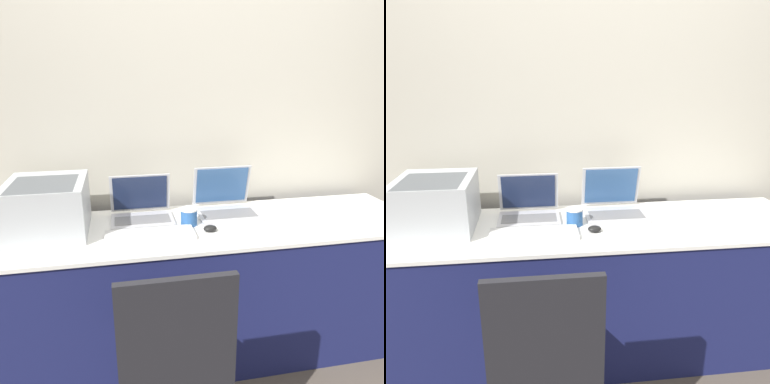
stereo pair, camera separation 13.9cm
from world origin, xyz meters
TOP-DOWN VIEW (x-y plane):
  - ground_plane at (0.00, 0.00)m, footprint 14.00×14.00m
  - wall_back at (0.00, 0.75)m, footprint 8.00×0.05m
  - table at (0.00, 0.31)m, footprint 2.33×0.65m
  - printer at (-0.86, 0.37)m, footprint 0.39×0.43m
  - laptop_left at (-0.38, 0.46)m, footprint 0.34×0.27m
  - laptop_right at (0.11, 0.47)m, footprint 0.35×0.32m
  - external_keyboard at (-0.36, 0.21)m, footprint 0.45×0.16m
  - coffee_cup at (-0.14, 0.33)m, footprint 0.09×0.09m
  - mouse at (-0.04, 0.22)m, footprint 0.07×0.05m
  - chair at (-0.33, -0.38)m, footprint 0.41×0.43m

SIDE VIEW (x-z plane):
  - ground_plane at x=0.00m, z-range 0.00..0.00m
  - table at x=0.00m, z-range 0.00..0.80m
  - chair at x=-0.33m, z-range 0.07..1.04m
  - external_keyboard at x=-0.36m, z-range 0.80..0.82m
  - mouse at x=-0.04m, z-range 0.80..0.83m
  - coffee_cup at x=-0.14m, z-range 0.80..0.89m
  - laptop_left at x=-0.38m, z-range 0.73..0.97m
  - laptop_right at x=0.11m, z-range 0.72..0.98m
  - printer at x=-0.86m, z-range 0.81..1.08m
  - wall_back at x=0.00m, z-range 0.00..2.60m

